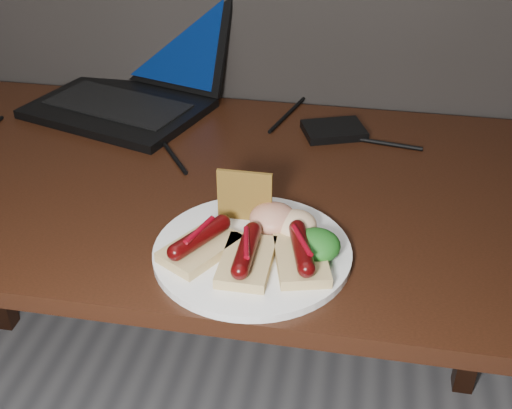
% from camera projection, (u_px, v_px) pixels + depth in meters
% --- Properties ---
extents(desk, '(1.40, 0.70, 0.75)m').
position_uv_depth(desk, '(176.00, 216.00, 1.19)').
color(desk, black).
rests_on(desk, ground).
extents(laptop, '(0.43, 0.43, 0.25)m').
position_uv_depth(laptop, '(133.00, 79.00, 1.38)').
color(laptop, black).
rests_on(laptop, desk).
extents(hard_drive, '(0.14, 0.12, 0.02)m').
position_uv_depth(hard_drive, '(334.00, 130.00, 1.28)').
color(hard_drive, black).
rests_on(hard_drive, desk).
extents(desk_cables, '(0.87, 0.45, 0.01)m').
position_uv_depth(desk_cables, '(196.00, 134.00, 1.27)').
color(desk_cables, black).
rests_on(desk_cables, desk).
extents(plate, '(0.32, 0.32, 0.01)m').
position_uv_depth(plate, '(252.00, 252.00, 0.94)').
color(plate, white).
rests_on(plate, desk).
extents(bread_sausage_left, '(0.12, 0.13, 0.04)m').
position_uv_depth(bread_sausage_left, '(200.00, 244.00, 0.92)').
color(bread_sausage_left, '#E3CD85').
rests_on(bread_sausage_left, plate).
extents(bread_sausage_center, '(0.07, 0.12, 0.04)m').
position_uv_depth(bread_sausage_center, '(247.00, 256.00, 0.90)').
color(bread_sausage_center, '#E3CD85').
rests_on(bread_sausage_center, plate).
extents(bread_sausage_right, '(0.10, 0.13, 0.04)m').
position_uv_depth(bread_sausage_right, '(301.00, 254.00, 0.90)').
color(bread_sausage_right, '#E3CD85').
rests_on(bread_sausage_right, plate).
extents(crispbread, '(0.09, 0.01, 0.08)m').
position_uv_depth(crispbread, '(245.00, 196.00, 0.98)').
color(crispbread, olive).
rests_on(crispbread, plate).
extents(salad_greens, '(0.07, 0.07, 0.04)m').
position_uv_depth(salad_greens, '(316.00, 245.00, 0.92)').
color(salad_greens, '#0F4E16').
rests_on(salad_greens, plate).
extents(salsa_mound, '(0.07, 0.07, 0.04)m').
position_uv_depth(salsa_mound, '(273.00, 218.00, 0.97)').
color(salsa_mound, '#AA1112').
rests_on(salsa_mound, plate).
extents(coleslaw_mound, '(0.06, 0.06, 0.04)m').
position_uv_depth(coleslaw_mound, '(296.00, 224.00, 0.96)').
color(coleslaw_mound, silver).
rests_on(coleslaw_mound, plate).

